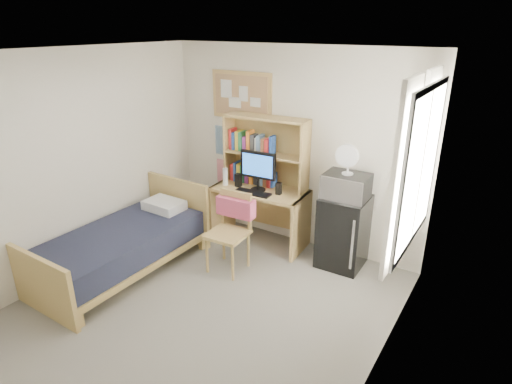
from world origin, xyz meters
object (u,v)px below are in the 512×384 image
Objects in this scene: bed at (122,251)px; bulletin_board at (241,96)px; desk at (260,216)px; speaker_right at (279,189)px; mini_fridge at (343,231)px; microwave at (346,186)px; desk_chair at (227,233)px; speaker_left at (238,180)px; monitor at (258,171)px; desk_fan at (349,161)px.

bulletin_board is at bearing 75.54° from bed.
bulletin_board reaches higher than desk.
desk is at bearing 168.69° from speaker_right.
mini_fridge is (1.67, -0.27, -1.47)m from bulletin_board.
desk_chair is at bearing -144.29° from microwave.
speaker_left is 0.60m from speaker_right.
desk is at bearing 11.31° from speaker_left.
bulletin_board is 1.08m from monitor.
mini_fridge is at bearing -1.32° from desk.
bulletin_board is 0.47× the size of bed.
microwave is at bearing -90.00° from mini_fridge.
desk_chair is (0.55, -1.14, -1.43)m from bulletin_board.
desk_chair is at bearing 35.05° from bed.
desk_fan reaches higher than desk.
desk_fan reaches higher than speaker_left.
microwave reaches higher than desk.
bulletin_board is at bearing 152.28° from speaker_right.
speaker_right is 0.31× the size of microwave.
mini_fridge is 0.91m from desk_fan.
mini_fridge is (1.17, 0.05, 0.06)m from desk.
speaker_left is at bearing 64.85° from bed.
mini_fridge is at bearing -9.17° from bulletin_board.
speaker_right is at bearing -11.31° from desk.
monitor is (0.50, -0.38, -0.87)m from bulletin_board.
monitor is at bearing -180.00° from speaker_right.
speaker_left is (-0.30, -0.08, 0.48)m from desk.
speaker_left is (0.20, -0.40, -1.05)m from bulletin_board.
desk is 7.03× the size of speaker_left.
monitor is 1.03× the size of microwave.
speaker_right is (-0.87, -0.09, 0.41)m from mini_fridge.
microwave is (1.67, -0.29, -0.87)m from bulletin_board.
bulletin_board is 1.64m from desk.
mini_fridge is 5.71× the size of speaker_right.
speaker_right is (0.25, 0.78, 0.37)m from desk_chair.
desk is at bearing 57.59° from bed.
desk_fan is (0.00, 0.00, 0.31)m from microwave.
desk is 1.39× the size of mini_fridge.
speaker_right is (0.30, 0.02, -0.18)m from monitor.
bed is at bearing -145.19° from mini_fridge.
desk_fan is (0.00, -0.02, 0.91)m from mini_fridge.
speaker_left is (-0.30, -0.02, -0.17)m from monitor.
bed is 12.53× the size of speaker_right.
desk reaches higher than bed.
desk_chair reaches higher than desk.
speaker_left is at bearing 111.85° from desk_chair.
monitor is 2.95× the size of speaker_left.
microwave is (1.17, 0.09, 0.00)m from monitor.
bulletin_board is 0.96× the size of desk_chair.
desk_fan reaches higher than monitor.
bed is at bearing -126.70° from desk.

